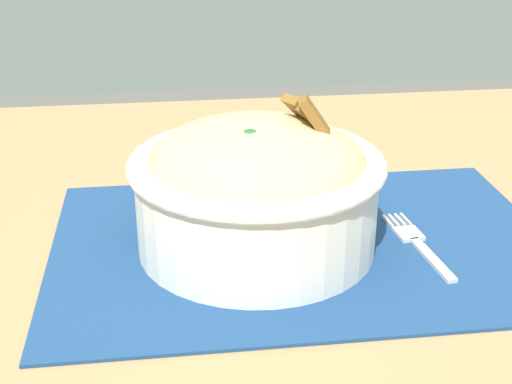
# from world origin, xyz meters

# --- Properties ---
(table) EXTENTS (1.25, 0.90, 0.73)m
(table) POSITION_xyz_m (0.00, 0.00, 0.67)
(table) COLOR #99754C
(table) RESTS_ON ground_plane
(placemat) EXTENTS (0.45, 0.30, 0.00)m
(placemat) POSITION_xyz_m (0.03, 0.00, 0.73)
(placemat) COLOR navy
(placemat) RESTS_ON table
(bowl) EXTENTS (0.23, 0.23, 0.14)m
(bowl) POSITION_xyz_m (-0.01, 0.00, 0.79)
(bowl) COLOR silver
(bowl) RESTS_ON placemat
(fork) EXTENTS (0.03, 0.13, 0.00)m
(fork) POSITION_xyz_m (0.13, -0.02, 0.73)
(fork) COLOR #B9B9B9
(fork) RESTS_ON placemat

